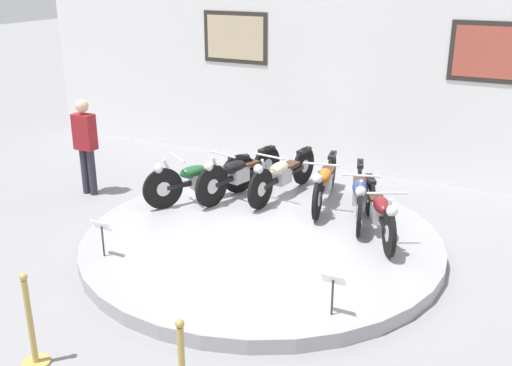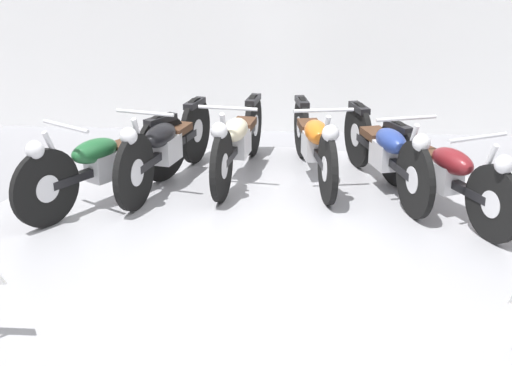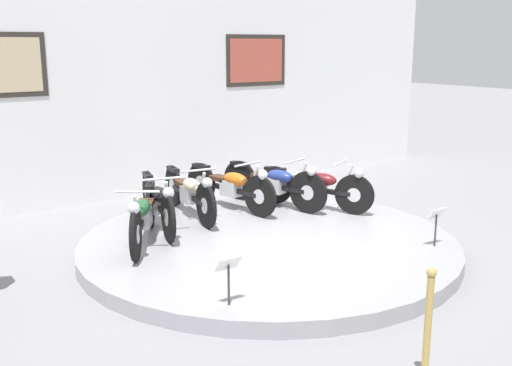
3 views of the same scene
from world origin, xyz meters
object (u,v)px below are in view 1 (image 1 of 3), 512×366
at_px(info_placard_front_left, 102,230).
at_px(motorcycle_green, 200,178).
at_px(visitor_standing, 85,142).
at_px(stanchion_post_left_of_entry, 32,335).
at_px(motorcycle_maroon, 380,210).
at_px(motorcycle_orange, 325,181).
at_px(motorcycle_black, 239,172).
at_px(info_placard_front_centre, 333,285).
at_px(motorcycle_blue, 359,192).
at_px(motorcycle_cream, 282,174).

bearing_deg(info_placard_front_left, motorcycle_green, 87.33).
xyz_separation_m(visitor_standing, stanchion_post_left_of_entry, (2.72, -3.95, -0.60)).
bearing_deg(motorcycle_maroon, visitor_standing, -177.99).
xyz_separation_m(motorcycle_green, motorcycle_orange, (1.83, 0.76, -0.01)).
relative_size(visitor_standing, stanchion_post_left_of_entry, 1.63).
height_order(motorcycle_black, info_placard_front_left, motorcycle_black).
height_order(motorcycle_green, info_placard_front_centre, motorcycle_green).
bearing_deg(motorcycle_green, info_placard_front_left, -92.67).
bearing_deg(motorcycle_blue, motorcycle_cream, 168.88).
relative_size(motorcycle_cream, motorcycle_maroon, 1.11).
bearing_deg(visitor_standing, motorcycle_green, 4.84).
height_order(motorcycle_orange, visitor_standing, visitor_standing).
xyz_separation_m(motorcycle_cream, motorcycle_orange, (0.73, -0.00, -0.00)).
distance_m(motorcycle_orange, info_placard_front_left, 3.57).
height_order(visitor_standing, stanchion_post_left_of_entry, visitor_standing).
xyz_separation_m(motorcycle_black, info_placard_front_left, (-0.55, -2.73, -0.03)).
distance_m(motorcycle_black, info_placard_front_left, 2.78).
height_order(motorcycle_cream, motorcycle_maroon, motorcycle_cream).
distance_m(visitor_standing, stanchion_post_left_of_entry, 4.83).
bearing_deg(motorcycle_green, motorcycle_maroon, -0.08).
bearing_deg(motorcycle_green, info_placard_front_centre, -36.53).
relative_size(motorcycle_green, info_placard_front_centre, 3.36).
relative_size(motorcycle_maroon, stanchion_post_left_of_entry, 1.74).
bearing_deg(info_placard_front_centre, motorcycle_black, 133.41).
bearing_deg(visitor_standing, motorcycle_blue, 8.22).
relative_size(motorcycle_black, motorcycle_orange, 1.01).
height_order(motorcycle_cream, info_placard_front_centre, motorcycle_cream).
bearing_deg(motorcycle_green, motorcycle_cream, 34.71).
height_order(info_placard_front_left, stanchion_post_left_of_entry, stanchion_post_left_of_entry).
xyz_separation_m(motorcycle_green, motorcycle_maroon, (2.92, -0.00, -0.01)).
bearing_deg(motorcycle_black, motorcycle_maroon, -11.21).
height_order(motorcycle_orange, motorcycle_maroon, motorcycle_orange).
bearing_deg(info_placard_front_left, motorcycle_black, 78.61).
bearing_deg(info_placard_front_left, motorcycle_orange, 57.19).
relative_size(motorcycle_cream, motorcycle_orange, 1.01).
distance_m(motorcycle_black, motorcycle_blue, 2.03).
bearing_deg(stanchion_post_left_of_entry, info_placard_front_left, 109.94).
height_order(motorcycle_maroon, stanchion_post_left_of_entry, stanchion_post_left_of_entry).
xyz_separation_m(motorcycle_green, stanchion_post_left_of_entry, (0.58, -4.13, -0.23)).
xyz_separation_m(motorcycle_black, motorcycle_cream, (0.65, 0.27, -0.01)).
bearing_deg(motorcycle_green, motorcycle_orange, 22.51).
distance_m(motorcycle_green, motorcycle_maroon, 2.92).
bearing_deg(info_placard_front_centre, info_placard_front_left, 180.00).
distance_m(motorcycle_maroon, stanchion_post_left_of_entry, 4.74).
distance_m(motorcycle_green, motorcycle_black, 0.66).
height_order(info_placard_front_centre, stanchion_post_left_of_entry, stanchion_post_left_of_entry).
distance_m(motorcycle_black, motorcycle_orange, 1.41).
height_order(motorcycle_cream, motorcycle_orange, motorcycle_cream).
relative_size(motorcycle_blue, visitor_standing, 1.16).
relative_size(motorcycle_cream, visitor_standing, 1.19).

